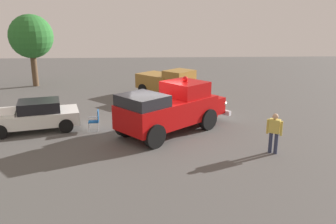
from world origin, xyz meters
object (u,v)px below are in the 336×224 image
Objects in this scene: spectator_seated at (169,98)px; oak_tree_right at (31,37)px; classic_hot_rod at (33,116)px; lawn_chair_by_car at (96,119)px; parked_pickup at (169,82)px; lawn_chair_near_truck at (170,100)px; spectator_standing at (274,131)px; vintage_fire_truck at (172,108)px.

oak_tree_right is at bearing 52.77° from spectator_seated.
lawn_chair_by_car is (-0.18, -3.05, -0.16)m from classic_hot_rod.
parked_pickup reaches higher than lawn_chair_near_truck.
parked_pickup is 2.79× the size of spectator_standing.
lawn_chair_near_truck is at bearing -14.15° from spectator_seated.
oak_tree_right is (7.55, 10.14, 3.21)m from lawn_chair_near_truck.
classic_hot_rod is (0.55, 6.69, -0.45)m from vintage_fire_truck.
parked_pickup is 10.93m from spectator_standing.
vintage_fire_truck is 7.41m from parked_pickup.
parked_pickup is 3.62× the size of spectator_seated.
classic_hot_rod is 11.19m from spectator_standing.
classic_hot_rod is at bearing 116.56° from spectator_seated.
lawn_chair_by_car is 8.28m from spectator_standing.
lawn_chair_by_car is (-3.71, 3.79, 0.00)m from lawn_chair_near_truck.
oak_tree_right reaches higher than spectator_seated.
lawn_chair_near_truck is at bearing -62.70° from classic_hot_rod.
lawn_chair_near_truck is at bearing -2.01° from vintage_fire_truck.
spectator_standing is at bearing -126.27° from vintage_fire_truck.
parked_pickup is at bearing 19.51° from spectator_standing.
spectator_standing is at bearing -160.49° from parked_pickup.
oak_tree_right is (11.08, 3.30, 3.05)m from classic_hot_rod.
oak_tree_right reaches higher than spectator_standing.
classic_hot_rod is 7.70m from lawn_chair_near_truck.
lawn_chair_near_truck is (-3.33, 0.16, -0.40)m from parked_pickup.
lawn_chair_near_truck is 0.61× the size of spectator_standing.
oak_tree_right is at bearing 53.32° from lawn_chair_near_truck.
lawn_chair_by_car is at bearing 134.38° from lawn_chair_near_truck.
classic_hot_rod is at bearing 117.30° from lawn_chair_near_truck.
oak_tree_right is (14.53, 13.95, 2.83)m from spectator_standing.
vintage_fire_truck is at bearing -94.67° from classic_hot_rod.
lawn_chair_by_car is (-7.04, 3.95, -0.40)m from parked_pickup.
lawn_chair_by_car is (0.37, 3.65, -0.61)m from vintage_fire_truck.
lawn_chair_by_car is at bearing 66.73° from spectator_standing.
classic_hot_rod reaches higher than lawn_chair_by_car.
lawn_chair_near_truck is at bearing 28.64° from spectator_standing.
oak_tree_right is (4.23, 10.30, 2.81)m from parked_pickup.
spectator_standing is (-6.85, -3.84, 0.27)m from spectator_seated.
classic_hot_rod is 2.80× the size of spectator_standing.
spectator_seated is 0.77× the size of spectator_standing.
classic_hot_rod is 1.00× the size of parked_pickup.
spectator_seated reaches higher than lawn_chair_by_car.
parked_pickup is (6.86, -6.99, 0.24)m from classic_hot_rod.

